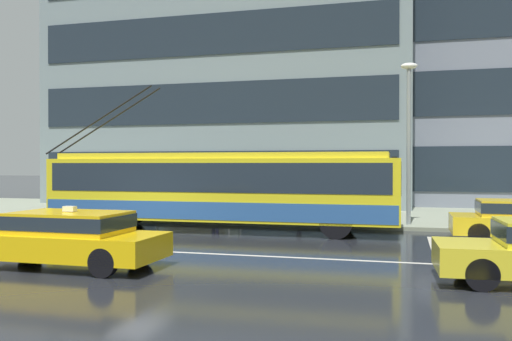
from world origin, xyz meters
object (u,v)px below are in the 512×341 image
at_px(pedestrian_approaching_curb, 298,179).
at_px(bus_shelter, 193,168).
at_px(street_lamp, 409,127).
at_px(pedestrian_at_shelter, 300,179).
at_px(pedestrian_walking_past, 215,196).
at_px(trolleybus, 221,188).
at_px(taxi_oncoming_near, 66,236).

bearing_deg(pedestrian_approaching_curb, bus_shelter, -178.45).
bearing_deg(bus_shelter, street_lamp, -8.26).
xyz_separation_m(bus_shelter, street_lamp, (8.98, -1.30, 1.52)).
relative_size(pedestrian_at_shelter, street_lamp, 0.35).
relative_size(pedestrian_walking_past, street_lamp, 0.27).
bearing_deg(trolleybus, pedestrian_walking_past, 113.83).
distance_m(taxi_oncoming_near, street_lamp, 12.81).
bearing_deg(pedestrian_at_shelter, pedestrian_approaching_curb, 104.41).
distance_m(trolleybus, street_lamp, 7.21).
height_order(pedestrian_approaching_curb, pedestrian_walking_past, pedestrian_approaching_curb).
bearing_deg(street_lamp, trolleybus, -158.68).
distance_m(trolleybus, pedestrian_approaching_curb, 4.43).
bearing_deg(pedestrian_walking_past, taxi_oncoming_near, -90.97).
bearing_deg(trolleybus, pedestrian_approaching_curb, 62.72).
height_order(bus_shelter, street_lamp, street_lamp).
bearing_deg(trolleybus, street_lamp, 21.32).
bearing_deg(pedestrian_approaching_curb, street_lamp, -18.08).
bearing_deg(taxi_oncoming_near, pedestrian_approaching_curb, 73.94).
distance_m(trolleybus, pedestrian_walking_past, 2.65).
xyz_separation_m(taxi_oncoming_near, pedestrian_approaching_curb, (3.25, 11.28, 1.04)).
distance_m(bus_shelter, street_lamp, 9.20).
bearing_deg(street_lamp, pedestrian_walking_past, -179.18).
distance_m(pedestrian_approaching_curb, pedestrian_walking_past, 3.51).
height_order(taxi_oncoming_near, pedestrian_approaching_curb, pedestrian_approaching_curb).
distance_m(trolleybus, pedestrian_at_shelter, 3.78).
xyz_separation_m(taxi_oncoming_near, street_lamp, (7.63, 9.85, 2.99)).
height_order(trolleybus, pedestrian_walking_past, trolleybus).
distance_m(bus_shelter, pedestrian_walking_past, 2.34).
relative_size(trolleybus, bus_shelter, 3.05).
xyz_separation_m(pedestrian_at_shelter, pedestrian_walking_past, (-3.32, -0.62, -0.68)).
height_order(trolleybus, pedestrian_approaching_curb, trolleybus).
distance_m(taxi_oncoming_near, pedestrian_walking_past, 9.76).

